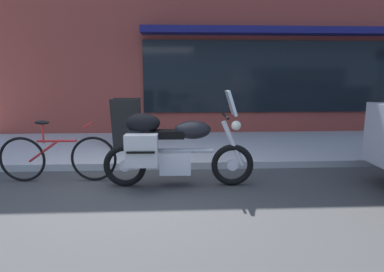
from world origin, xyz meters
The scene contains 4 objects.
ground_plane centered at (0.00, 0.00, 0.00)m, with size 80.00×80.00×0.00m, color #3B3B3B.
touring_motorcycle centered at (0.55, 0.19, 0.60)m, with size 2.17×0.65×1.38m.
parked_bicycle centered at (-1.14, 0.52, 0.38)m, with size 1.76×0.48×0.93m.
sandwich_board_sign centered at (-0.34, 2.10, 0.63)m, with size 0.55×0.43×1.02m.
Camera 1 is at (0.67, -4.18, 1.58)m, focal length 29.56 mm.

